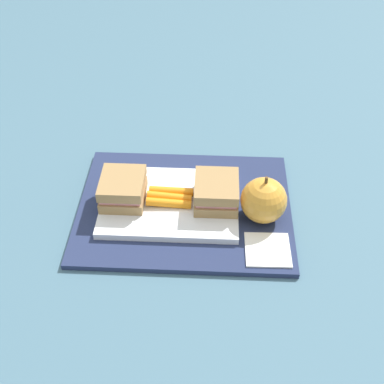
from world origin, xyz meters
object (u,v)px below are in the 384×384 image
Objects in this scene: paper_napkin at (268,250)px; sandwich_half_left at (123,189)px; sandwich_half_right at (216,192)px; carrot_sticks_bundle at (170,197)px; apple at (264,200)px; food_tray at (170,203)px.

sandwich_half_left is at bearing 158.42° from paper_napkin.
paper_napkin is at bearing -48.94° from sandwich_half_right.
apple is (0.15, -0.02, 0.02)m from carrot_sticks_bundle.
sandwich_half_left reaches higher than carrot_sticks_bundle.
apple is at bearing -15.25° from sandwich_half_right.
food_tray is 2.65× the size of apple.
sandwich_half_left is at bearing 180.00° from sandwich_half_right.
sandwich_half_left is 1.14× the size of paper_napkin.
sandwich_half_left is at bearing 179.82° from carrot_sticks_bundle.
carrot_sticks_bundle is (0.08, -0.00, -0.01)m from sandwich_half_left.
sandwich_half_left is at bearing 180.00° from food_tray.
food_tray is 3.29× the size of paper_napkin.
paper_napkin is at bearing -30.47° from food_tray.
food_tray is at bearing 149.53° from paper_napkin.
paper_napkin is at bearing -85.68° from apple.
sandwich_half_right reaches higher than paper_napkin.
carrot_sticks_bundle is at bearing 149.58° from paper_napkin.
apple is at bearing 94.32° from paper_napkin.
sandwich_half_right is 0.08m from carrot_sticks_bundle.
sandwich_half_right is at bearing 164.75° from apple.
sandwich_half_right is 1.02× the size of carrot_sticks_bundle.
carrot_sticks_bundle is 0.19m from paper_napkin.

